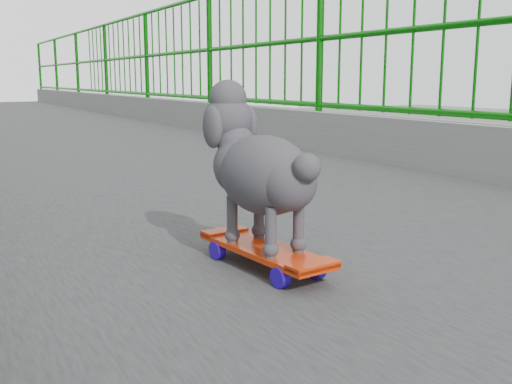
{
  "coord_description": "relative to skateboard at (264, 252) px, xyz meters",
  "views": [
    {
      "loc": [
        -1.33,
        -3.86,
        7.55
      ],
      "look_at": [
        -0.48,
        -2.36,
        7.22
      ],
      "focal_mm": 42.0,
      "sensor_mm": 36.0,
      "label": 1
    }
  ],
  "objects": [
    {
      "name": "railing",
      "position": [
        0.48,
        2.41,
        0.16
      ],
      "size": [
        3.0,
        24.0,
        1.42
      ],
      "color": "gray",
      "rests_on": "footbridge"
    },
    {
      "name": "skateboard",
      "position": [
        0.0,
        0.0,
        0.0
      ],
      "size": [
        0.2,
        0.51,
        0.07
      ],
      "rotation": [
        0.0,
        0.0,
        0.11
      ],
      "color": "red",
      "rests_on": "footbridge"
    },
    {
      "name": "poodle",
      "position": [
        -0.0,
        0.03,
        0.25
      ],
      "size": [
        0.25,
        0.52,
        0.43
      ],
      "rotation": [
        0.0,
        0.0,
        0.11
      ],
      "color": "#302D32",
      "rests_on": "skateboard"
    }
  ]
}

